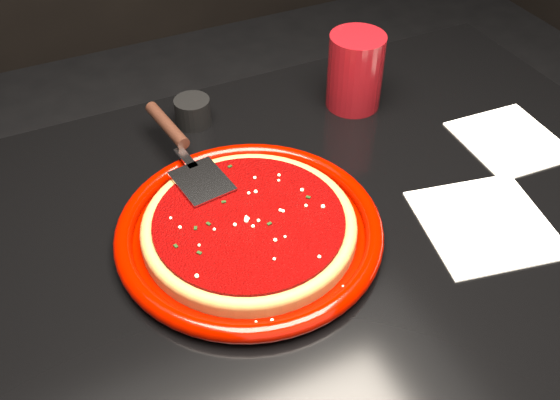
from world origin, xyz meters
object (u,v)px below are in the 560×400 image
at_px(plate, 249,230).
at_px(pizza_server, 184,149).
at_px(table, 292,380).
at_px(cup, 355,71).
at_px(ramekin, 193,112).

bearing_deg(plate, pizza_server, 100.99).
height_order(table, cup, cup).
bearing_deg(pizza_server, plate, -86.99).
bearing_deg(ramekin, pizza_server, -114.23).
distance_m(plate, cup, 0.37).
bearing_deg(plate, cup, 37.28).
xyz_separation_m(table, ramekin, (-0.04, 0.31, 0.40)).
distance_m(plate, pizza_server, 0.17).
bearing_deg(ramekin, cup, -13.41).
height_order(plate, ramekin, ramekin).
bearing_deg(plate, ramekin, 86.01).
height_order(table, plate, plate).
bearing_deg(ramekin, plate, -93.99).
bearing_deg(pizza_server, table, -72.07).
bearing_deg(table, plate, 159.52).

